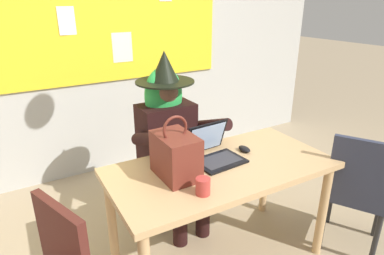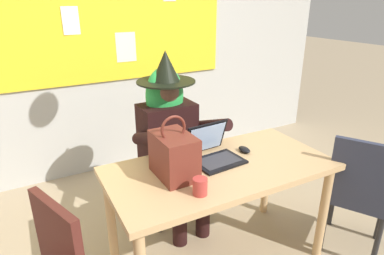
% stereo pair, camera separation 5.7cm
% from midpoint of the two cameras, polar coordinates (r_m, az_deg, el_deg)
% --- Properties ---
extents(wall_back_bulletin, '(5.33, 1.95, 2.89)m').
position_cam_midpoint_polar(wall_back_bulletin, '(3.43, -15.14, 16.20)').
color(wall_back_bulletin, '#B2B2AD').
rests_on(wall_back_bulletin, ground).
extents(desk_main, '(1.44, 0.75, 0.74)m').
position_cam_midpoint_polar(desk_main, '(2.15, 4.33, -8.72)').
color(desk_main, tan).
rests_on(desk_main, ground).
extents(chair_at_desk, '(0.44, 0.44, 0.91)m').
position_cam_midpoint_polar(chair_at_desk, '(2.74, -5.38, -5.03)').
color(chair_at_desk, black).
rests_on(chair_at_desk, ground).
extents(person_costumed, '(0.59, 0.68, 1.38)m').
position_cam_midpoint_polar(person_costumed, '(2.53, -4.43, -0.54)').
color(person_costumed, black).
rests_on(person_costumed, ground).
extents(laptop, '(0.33, 0.32, 0.23)m').
position_cam_midpoint_polar(laptop, '(2.16, 3.08, -4.18)').
color(laptop, black).
rests_on(laptop, desk_main).
extents(computer_mouse, '(0.06, 0.10, 0.03)m').
position_cam_midpoint_polar(computer_mouse, '(2.31, 8.29, -3.68)').
color(computer_mouse, black).
rests_on(computer_mouse, desk_main).
extents(handbag, '(0.20, 0.30, 0.38)m').
position_cam_midpoint_polar(handbag, '(1.93, -3.67, -4.79)').
color(handbag, maroon).
rests_on(handbag, desk_main).
extents(coffee_mug, '(0.08, 0.08, 0.09)m').
position_cam_midpoint_polar(coffee_mug, '(1.80, 0.98, -10.08)').
color(coffee_mug, '#B23833').
rests_on(coffee_mug, desk_main).
extents(chair_extra_corner, '(0.57, 0.57, 0.90)m').
position_cam_midpoint_polar(chair_extra_corner, '(2.57, 26.02, -9.29)').
color(chair_extra_corner, '#2D3347').
rests_on(chair_extra_corner, ground).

